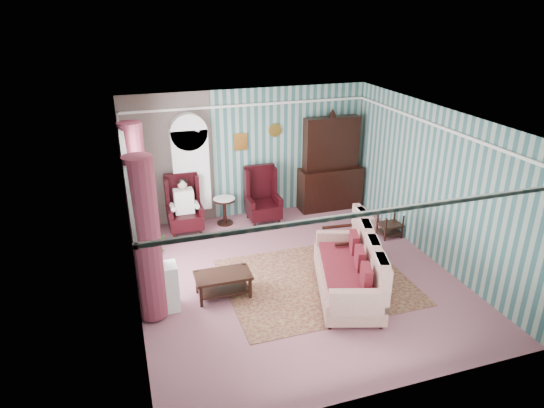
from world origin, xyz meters
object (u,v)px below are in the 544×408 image
object	(u,v)px
wingback_right	(263,196)
seated_woman	(184,207)
dresser_hutch	(331,161)
sofa	(348,269)
round_side_table	(225,211)
coffee_table	(223,285)
bookcase	(191,176)
wingback_left	(184,205)
plant_stand	(161,288)
nest_table	(390,225)
floral_armchair	(346,238)

from	to	relation	value
wingback_right	seated_woman	world-z (taller)	wingback_right
dresser_hutch	sofa	xyz separation A→B (m)	(-1.28, -3.54, -0.69)
round_side_table	coffee_table	distance (m)	2.89
bookcase	dresser_hutch	xyz separation A→B (m)	(3.25, -0.12, 0.06)
wingback_left	plant_stand	world-z (taller)	wingback_left
nest_table	coffee_table	distance (m)	4.00
bookcase	seated_woman	distance (m)	0.70
nest_table	plant_stand	bearing A→B (deg)	-166.16
wingback_left	dresser_hutch	bearing A→B (deg)	4.41
wingback_right	plant_stand	world-z (taller)	wingback_right
dresser_hutch	seated_woman	world-z (taller)	dresser_hutch
dresser_hutch	round_side_table	distance (m)	2.75
floral_armchair	coffee_table	bearing A→B (deg)	104.46
wingback_right	sofa	bearing A→B (deg)	-81.78
round_side_table	nest_table	bearing A→B (deg)	-28.20
wingback_right	coffee_table	world-z (taller)	wingback_right
coffee_table	round_side_table	bearing A→B (deg)	76.57
dresser_hutch	floral_armchair	world-z (taller)	dresser_hutch
round_side_table	floral_armchair	distance (m)	3.00
wingback_left	wingback_right	bearing A→B (deg)	0.00
plant_stand	floral_armchair	world-z (taller)	floral_armchair
bookcase	floral_armchair	bearing A→B (deg)	-47.32
floral_armchair	plant_stand	bearing A→B (deg)	103.18
wingback_left	floral_armchair	xyz separation A→B (m)	(2.68, -2.25, -0.13)
nest_table	bookcase	bearing A→B (deg)	153.08
wingback_right	nest_table	size ratio (longest dim) A/B	2.31
wingback_right	nest_table	world-z (taller)	wingback_right
round_side_table	wingback_right	bearing A→B (deg)	-10.01
dresser_hutch	sofa	distance (m)	3.83
wingback_left	floral_armchair	world-z (taller)	wingback_left
dresser_hutch	wingback_right	xyz separation A→B (m)	(-1.75, -0.27, -0.55)
wingback_left	floral_armchair	size ratio (longest dim) A/B	1.25
wingback_left	nest_table	bearing A→B (deg)	-20.85
wingback_left	round_side_table	bearing A→B (deg)	9.46
wingback_right	coffee_table	size ratio (longest dim) A/B	1.33
wingback_left	round_side_table	xyz separation A→B (m)	(0.90, 0.15, -0.33)
bookcase	wingback_left	world-z (taller)	bookcase
round_side_table	plant_stand	bearing A→B (deg)	-120.38
bookcase	plant_stand	bearing A→B (deg)	-108.49
bookcase	dresser_hutch	bearing A→B (deg)	-2.11
round_side_table	sofa	world-z (taller)	sofa
round_side_table	wingback_left	bearing A→B (deg)	-170.54
plant_stand	coffee_table	bearing A→B (deg)	5.07
wingback_left	nest_table	size ratio (longest dim) A/B	2.31
dresser_hutch	round_side_table	size ratio (longest dim) A/B	3.93
bookcase	sofa	size ratio (longest dim) A/B	1.06
sofa	floral_armchair	bearing A→B (deg)	-6.68
round_side_table	plant_stand	xyz separation A→B (m)	(-1.70, -2.90, 0.10)
wingback_left	sofa	bearing A→B (deg)	-55.82
seated_woman	coffee_table	bearing A→B (deg)	-85.07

